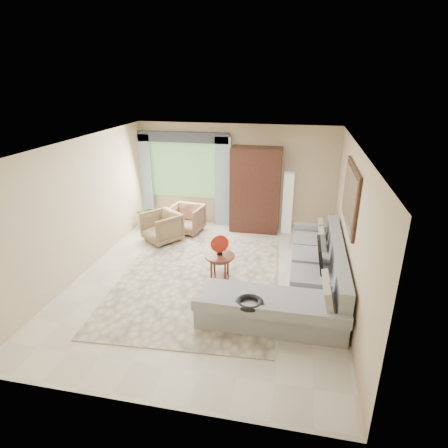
% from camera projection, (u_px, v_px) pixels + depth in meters
% --- Properties ---
extents(ground, '(6.00, 6.00, 0.00)m').
position_uv_depth(ground, '(208.00, 280.00, 7.20)').
color(ground, silver).
rests_on(ground, ground).
extents(area_rug, '(3.25, 4.18, 0.02)m').
position_uv_depth(area_rug, '(198.00, 280.00, 7.19)').
color(area_rug, beige).
rests_on(area_rug, ground).
extents(sectional_sofa, '(2.30, 3.46, 0.90)m').
position_uv_depth(sectional_sofa, '(303.00, 282.00, 6.60)').
color(sectional_sofa, gray).
rests_on(sectional_sofa, ground).
extents(tv_screen, '(0.14, 0.74, 0.48)m').
position_uv_depth(tv_screen, '(320.00, 255.00, 6.59)').
color(tv_screen, black).
rests_on(tv_screen, sectional_sofa).
extents(garden_hose, '(0.43, 0.43, 0.09)m').
position_uv_depth(garden_hose, '(250.00, 303.00, 5.52)').
color(garden_hose, black).
rests_on(garden_hose, sectional_sofa).
extents(coffee_table, '(0.56, 0.56, 0.56)m').
position_uv_depth(coffee_table, '(220.00, 268.00, 7.05)').
color(coffee_table, '#451D12').
rests_on(coffee_table, ground).
extents(red_disc, '(0.32, 0.17, 0.34)m').
position_uv_depth(red_disc, '(220.00, 244.00, 6.86)').
color(red_disc, red).
rests_on(red_disc, coffee_table).
extents(armchair_left, '(1.07, 1.08, 0.71)m').
position_uv_depth(armchair_left, '(162.00, 227.00, 8.78)').
color(armchair_left, '#967D51').
rests_on(armchair_left, ground).
extents(armchair_right, '(0.85, 0.87, 0.70)m').
position_uv_depth(armchair_right, '(186.00, 219.00, 9.29)').
color(armchair_right, '#866349').
rests_on(armchair_right, ground).
extents(potted_plant, '(0.53, 0.46, 0.56)m').
position_uv_depth(potted_plant, '(148.00, 216.00, 9.66)').
color(potted_plant, '#999999').
rests_on(potted_plant, ground).
extents(armoire, '(1.20, 0.55, 2.10)m').
position_uv_depth(armoire, '(255.00, 190.00, 9.18)').
color(armoire, '#331711').
rests_on(armoire, ground).
extents(floor_lamp, '(0.24, 0.24, 1.50)m').
position_uv_depth(floor_lamp, '(288.00, 203.00, 9.20)').
color(floor_lamp, silver).
rests_on(floor_lamp, ground).
extents(window, '(1.80, 0.04, 1.40)m').
position_uv_depth(window, '(184.00, 170.00, 9.64)').
color(window, '#669E59').
rests_on(window, wall_back).
extents(curtain_left, '(0.40, 0.08, 2.30)m').
position_uv_depth(curtain_left, '(145.00, 178.00, 9.85)').
color(curtain_left, '#9EB7CC').
rests_on(curtain_left, ground).
extents(curtain_right, '(0.40, 0.08, 2.30)m').
position_uv_depth(curtain_right, '(223.00, 183.00, 9.45)').
color(curtain_right, '#9EB7CC').
rests_on(curtain_right, ground).
extents(valance, '(2.40, 0.12, 0.26)m').
position_uv_depth(valance, '(182.00, 137.00, 9.26)').
color(valance, '#1E232D').
rests_on(valance, wall_back).
extents(wall_mirror, '(0.05, 1.70, 1.05)m').
position_uv_depth(wall_mirror, '(350.00, 196.00, 6.41)').
color(wall_mirror, black).
rests_on(wall_mirror, wall_right).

